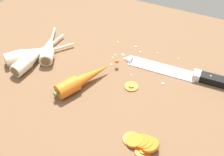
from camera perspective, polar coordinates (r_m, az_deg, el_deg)
The scene contains 10 objects.
ground_plane at distance 79.94cm, azimuth 0.62°, elevation -0.92°, with size 120.00×90.00×4.00cm, color brown.
chefs_knife at distance 81.69cm, azimuth 13.13°, elevation 1.40°, with size 34.80×5.16×4.18cm.
whole_carrot at distance 75.36cm, azimuth -6.02°, elevation -0.28°, with size 11.13×19.89×4.20cm.
parsnip_front at distance 87.15cm, azimuth -16.88°, elevation 4.77°, with size 14.96×18.13×4.00cm.
parsnip_mid_left at distance 87.68cm, azimuth -12.98°, elevation 5.91°, with size 10.46×17.84×4.00cm.
parsnip_mid_right at distance 85.43cm, azimuth -16.22°, elevation 4.04°, with size 4.93×22.53×4.00cm.
carrot_slice_stack at distance 64.05cm, azimuth 5.90°, elevation -12.96°, with size 8.64×4.39×2.66cm.
carrot_slice_stray_mid at distance 75.77cm, azimuth 4.03°, elevation -1.66°, with size 3.82×3.82×0.70cm.
carrot_slice_stray_far at distance 63.33cm, azimuth 6.47°, elevation -14.85°, with size 3.73×3.73×0.70cm.
mince_crumbs at distance 84.50cm, azimuth 4.73°, elevation 4.00°, with size 21.04×13.61×0.90cm.
Camera 1 is at (23.71, -51.81, 54.07)cm, focal length 44.12 mm.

